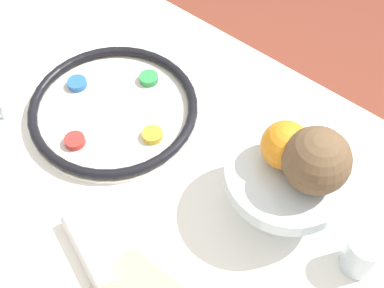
{
  "coord_description": "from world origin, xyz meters",
  "views": [
    {
      "loc": [
        0.41,
        -0.36,
        1.56
      ],
      "look_at": [
        0.03,
        0.1,
        0.75
      ],
      "focal_mm": 50.0,
      "sensor_mm": 36.0,
      "label": 1
    }
  ],
  "objects_px": {
    "coconut": "(317,161)",
    "napkin_roll": "(88,251)",
    "seder_plate": "(114,109)",
    "cup_near": "(362,254)",
    "fruit_stand": "(286,179)",
    "orange_fruit": "(285,145)"
  },
  "relations": [
    {
      "from": "coconut",
      "to": "napkin_roll",
      "type": "bearing_deg",
      "value": -127.85
    },
    {
      "from": "seder_plate",
      "to": "cup_near",
      "type": "bearing_deg",
      "value": 2.54
    },
    {
      "from": "fruit_stand",
      "to": "coconut",
      "type": "relative_size",
      "value": 1.94
    },
    {
      "from": "seder_plate",
      "to": "orange_fruit",
      "type": "relative_size",
      "value": 4.21
    },
    {
      "from": "fruit_stand",
      "to": "orange_fruit",
      "type": "height_order",
      "value": "orange_fruit"
    },
    {
      "from": "fruit_stand",
      "to": "cup_near",
      "type": "height_order",
      "value": "fruit_stand"
    },
    {
      "from": "fruit_stand",
      "to": "napkin_roll",
      "type": "xyz_separation_m",
      "value": [
        -0.2,
        -0.29,
        -0.07
      ]
    },
    {
      "from": "seder_plate",
      "to": "cup_near",
      "type": "distance_m",
      "value": 0.55
    },
    {
      "from": "napkin_roll",
      "to": "cup_near",
      "type": "bearing_deg",
      "value": 37.47
    },
    {
      "from": "orange_fruit",
      "to": "coconut",
      "type": "height_order",
      "value": "coconut"
    },
    {
      "from": "coconut",
      "to": "cup_near",
      "type": "distance_m",
      "value": 0.18
    },
    {
      "from": "cup_near",
      "to": "coconut",
      "type": "bearing_deg",
      "value": 170.11
    },
    {
      "from": "orange_fruit",
      "to": "cup_near",
      "type": "xyz_separation_m",
      "value": [
        0.19,
        -0.03,
        -0.11
      ]
    },
    {
      "from": "seder_plate",
      "to": "coconut",
      "type": "xyz_separation_m",
      "value": [
        0.42,
        0.05,
        0.15
      ]
    },
    {
      "from": "orange_fruit",
      "to": "cup_near",
      "type": "bearing_deg",
      "value": -7.98
    },
    {
      "from": "coconut",
      "to": "cup_near",
      "type": "relative_size",
      "value": 1.39
    },
    {
      "from": "fruit_stand",
      "to": "cup_near",
      "type": "relative_size",
      "value": 2.7
    },
    {
      "from": "orange_fruit",
      "to": "napkin_roll",
      "type": "height_order",
      "value": "orange_fruit"
    },
    {
      "from": "fruit_stand",
      "to": "coconut",
      "type": "bearing_deg",
      "value": 12.34
    },
    {
      "from": "seder_plate",
      "to": "coconut",
      "type": "bearing_deg",
      "value": 6.35
    },
    {
      "from": "napkin_roll",
      "to": "cup_near",
      "type": "relative_size",
      "value": 1.95
    },
    {
      "from": "seder_plate",
      "to": "coconut",
      "type": "height_order",
      "value": "coconut"
    }
  ]
}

